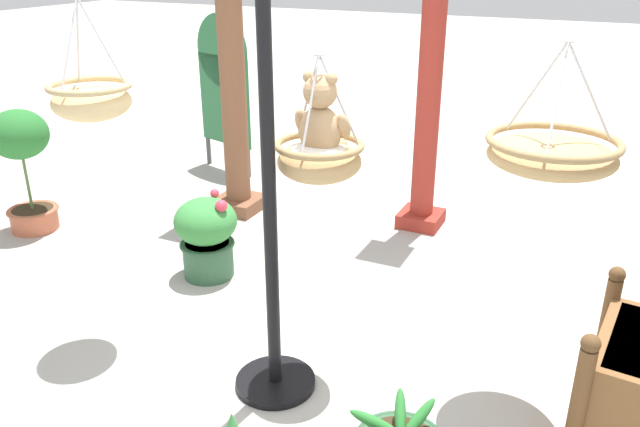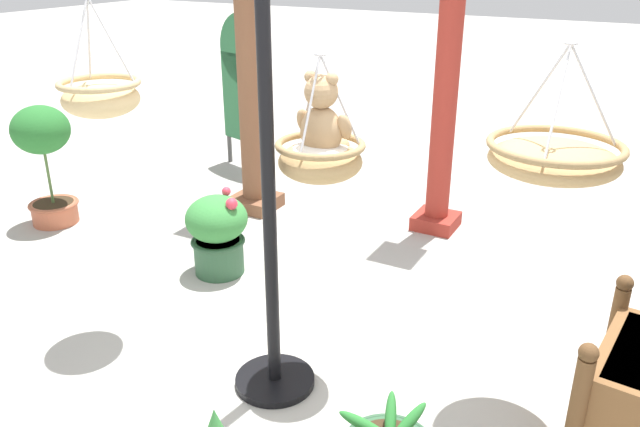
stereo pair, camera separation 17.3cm
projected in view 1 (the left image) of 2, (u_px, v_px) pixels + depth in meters
The scene contains 11 objects.
ground_plane at pixel (320, 383), 3.54m from camera, with size 40.00×40.00×0.00m, color #ADAAA3.
display_pole_central at pixel (272, 268), 3.24m from camera, with size 0.44×0.44×2.37m.
hanging_basket_with_teddy at pixel (319, 158), 3.18m from camera, with size 0.45×0.45×0.63m.
teddy_bear at pixel (321, 121), 3.13m from camera, with size 0.30×0.26×0.43m.
hanging_basket_left_high at pixel (91, 99), 3.43m from camera, with size 0.45×0.45×0.64m.
hanging_basket_right_low at pixel (552, 153), 2.91m from camera, with size 0.61×0.61×0.60m.
greenhouse_pillar_left at pixel (232, 65), 5.35m from camera, with size 0.42×0.42×2.73m.
greenhouse_pillar_right at pixel (431, 58), 4.99m from camera, with size 0.37×0.37×2.96m.
potted_plant_flowering_red at pixel (207, 235), 4.58m from camera, with size 0.45×0.45×0.63m.
potted_plant_small_succulent at pixel (23, 158), 5.22m from camera, with size 0.48×0.48×1.04m.
display_sign_board at pixel (223, 81), 6.53m from camera, with size 0.72×0.26×1.64m.
Camera 1 is at (1.24, -2.62, 2.25)m, focal length 35.72 mm.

